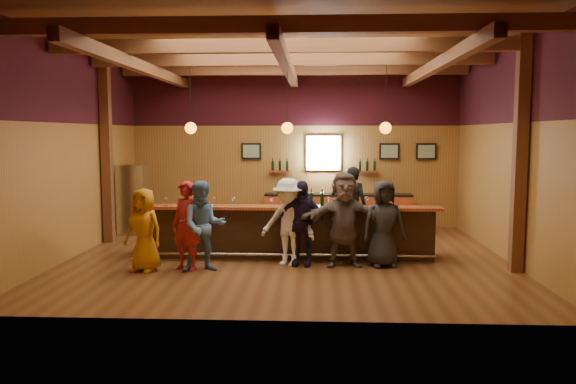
# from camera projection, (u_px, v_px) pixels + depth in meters

# --- Properties ---
(room) EXTENTS (9.04, 9.00, 4.52)m
(room) POSITION_uv_depth(u_px,v_px,m) (287.00, 103.00, 11.49)
(room) COLOR brown
(room) RESTS_ON ground
(bar_counter) EXTENTS (6.30, 1.07, 1.11)m
(bar_counter) POSITION_uv_depth(u_px,v_px,m) (288.00, 232.00, 11.86)
(bar_counter) COLOR black
(bar_counter) RESTS_ON ground
(back_bar_cabinet) EXTENTS (4.00, 0.52, 0.95)m
(back_bar_cabinet) POSITION_uv_depth(u_px,v_px,m) (338.00, 211.00, 15.36)
(back_bar_cabinet) COLOR #9B3C1C
(back_bar_cabinet) RESTS_ON ground
(window) EXTENTS (0.95, 0.09, 0.95)m
(window) POSITION_uv_depth(u_px,v_px,m) (323.00, 153.00, 15.44)
(window) COLOR silver
(window) RESTS_ON room
(framed_pictures) EXTENTS (5.35, 0.05, 0.45)m
(framed_pictures) POSITION_uv_depth(u_px,v_px,m) (355.00, 151.00, 15.38)
(framed_pictures) COLOR black
(framed_pictures) RESTS_ON room
(wine_shelves) EXTENTS (3.00, 0.18, 0.30)m
(wine_shelves) POSITION_uv_depth(u_px,v_px,m) (323.00, 169.00, 15.42)
(wine_shelves) COLOR #9B3C1C
(wine_shelves) RESTS_ON room
(pendant_lights) EXTENTS (4.24, 0.24, 1.37)m
(pendant_lights) POSITION_uv_depth(u_px,v_px,m) (287.00, 128.00, 11.49)
(pendant_lights) COLOR black
(pendant_lights) RESTS_ON room
(stainless_fridge) EXTENTS (0.70, 0.70, 1.80)m
(stainless_fridge) POSITION_uv_depth(u_px,v_px,m) (134.00, 199.00, 14.46)
(stainless_fridge) COLOR silver
(stainless_fridge) RESTS_ON ground
(customer_orange) EXTENTS (0.89, 0.71, 1.57)m
(customer_orange) POSITION_uv_depth(u_px,v_px,m) (144.00, 230.00, 10.54)
(customer_orange) COLOR #BC7311
(customer_orange) RESTS_ON ground
(customer_redvest) EXTENTS (0.73, 0.62, 1.70)m
(customer_redvest) POSITION_uv_depth(u_px,v_px,m) (186.00, 226.00, 10.63)
(customer_redvest) COLOR maroon
(customer_redvest) RESTS_ON ground
(customer_denim) EXTENTS (0.97, 0.83, 1.71)m
(customer_denim) POSITION_uv_depth(u_px,v_px,m) (204.00, 226.00, 10.53)
(customer_denim) COLOR #547FA9
(customer_denim) RESTS_ON ground
(customer_white) EXTENTS (1.27, 0.99, 1.72)m
(customer_white) POSITION_uv_depth(u_px,v_px,m) (288.00, 222.00, 11.00)
(customer_white) COLOR white
(customer_white) RESTS_ON ground
(customer_navy) EXTENTS (1.04, 0.55, 1.68)m
(customer_navy) POSITION_uv_depth(u_px,v_px,m) (301.00, 223.00, 10.97)
(customer_navy) COLOR black
(customer_navy) RESTS_ON ground
(customer_brown) EXTENTS (1.76, 0.69, 1.86)m
(customer_brown) POSITION_uv_depth(u_px,v_px,m) (344.00, 219.00, 10.91)
(customer_brown) COLOR #62564F
(customer_brown) RESTS_ON ground
(customer_dark) EXTENTS (0.91, 0.67, 1.69)m
(customer_dark) POSITION_uv_depth(u_px,v_px,m) (384.00, 224.00, 10.90)
(customer_dark) COLOR #242527
(customer_dark) RESTS_ON ground
(bartender) EXTENTS (0.80, 0.68, 1.84)m
(bartender) POSITION_uv_depth(u_px,v_px,m) (353.00, 206.00, 12.89)
(bartender) COLOR black
(bartender) RESTS_ON ground
(ice_bucket) EXTENTS (0.22, 0.22, 0.24)m
(ice_bucket) POSITION_uv_depth(u_px,v_px,m) (286.00, 200.00, 11.47)
(ice_bucket) COLOR brown
(ice_bucket) RESTS_ON bar_counter
(bottle_a) EXTENTS (0.08, 0.08, 0.35)m
(bottle_a) POSITION_uv_depth(u_px,v_px,m) (311.00, 199.00, 11.60)
(bottle_a) COLOR black
(bottle_a) RESTS_ON bar_counter
(bottle_b) EXTENTS (0.08, 0.08, 0.36)m
(bottle_b) POSITION_uv_depth(u_px,v_px,m) (322.00, 199.00, 11.51)
(bottle_b) COLOR black
(bottle_b) RESTS_ON bar_counter
(glass_a) EXTENTS (0.08, 0.08, 0.17)m
(glass_a) POSITION_uv_depth(u_px,v_px,m) (166.00, 200.00, 11.53)
(glass_a) COLOR silver
(glass_a) RESTS_ON bar_counter
(glass_b) EXTENTS (0.07, 0.07, 0.16)m
(glass_b) POSITION_uv_depth(u_px,v_px,m) (201.00, 200.00, 11.57)
(glass_b) COLOR silver
(glass_b) RESTS_ON bar_counter
(glass_c) EXTENTS (0.08, 0.08, 0.17)m
(glass_c) POSITION_uv_depth(u_px,v_px,m) (214.00, 199.00, 11.57)
(glass_c) COLOR silver
(glass_c) RESTS_ON bar_counter
(glass_d) EXTENTS (0.09, 0.09, 0.19)m
(glass_d) POSITION_uv_depth(u_px,v_px,m) (234.00, 200.00, 11.40)
(glass_d) COLOR silver
(glass_d) RESTS_ON bar_counter
(glass_e) EXTENTS (0.08, 0.08, 0.17)m
(glass_e) POSITION_uv_depth(u_px,v_px,m) (272.00, 200.00, 11.43)
(glass_e) COLOR silver
(glass_e) RESTS_ON bar_counter
(glass_f) EXTENTS (0.09, 0.09, 0.19)m
(glass_f) POSITION_uv_depth(u_px,v_px,m) (328.00, 200.00, 11.38)
(glass_f) COLOR silver
(glass_f) RESTS_ON bar_counter
(glass_g) EXTENTS (0.09, 0.09, 0.20)m
(glass_g) POSITION_uv_depth(u_px,v_px,m) (367.00, 199.00, 11.47)
(glass_g) COLOR silver
(glass_g) RESTS_ON bar_counter
(glass_h) EXTENTS (0.08, 0.08, 0.19)m
(glass_h) POSITION_uv_depth(u_px,v_px,m) (391.00, 200.00, 11.33)
(glass_h) COLOR silver
(glass_h) RESTS_ON bar_counter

